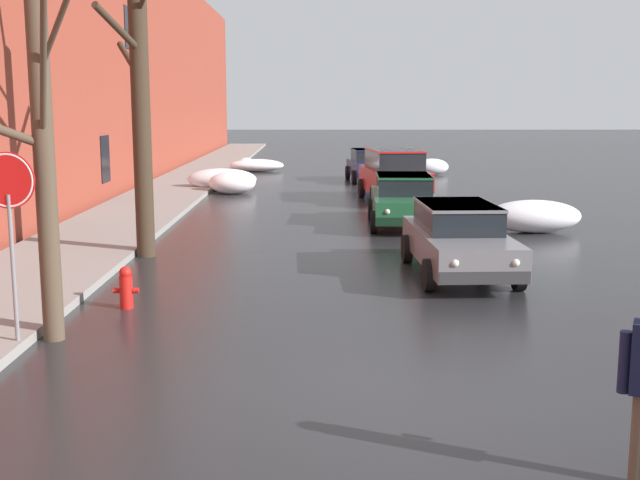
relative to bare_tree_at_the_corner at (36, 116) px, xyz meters
name	(u,v)px	position (x,y,z in m)	size (l,w,h in m)	color
ground_plane	(395,403)	(4.73, -2.46, -3.20)	(200.00, 200.00, 0.00)	#232326
left_sidewalk_slab	(151,204)	(-1.67, 15.54, -3.13)	(2.97, 80.00, 0.15)	gray
brick_townhouse_facade	(84,52)	(-3.65, 15.53, 1.85)	(0.63, 80.00, 10.10)	brown
snow_bank_near_corner_left	(255,165)	(0.81, 29.33, -2.88)	(2.73, 1.28, 0.70)	white
snow_bank_along_left_kerb	(431,167)	(9.47, 27.37, -2.82)	(1.62, 1.03, 0.79)	white
snow_bank_mid_block_left	(232,183)	(0.70, 19.18, -2.79)	(1.78, 1.22, 0.85)	white
snow_bank_near_corner_right	(534,217)	(9.64, 9.82, -2.78)	(2.52, 1.23, 0.87)	white
snow_bank_along_right_kerb	(221,179)	(0.15, 20.49, -2.78)	(2.74, 1.12, 0.87)	white
bare_tree_at_the_corner	(36,116)	(0.00, 0.00, 0.00)	(3.37, 2.91, 6.37)	#4C3D2D
bare_tree_second_along_sidewalk	(139,98)	(0.01, 6.49, 0.28)	(2.35, 3.24, 6.83)	#382B1E
sedan_grey_approaching_near_lane	(458,237)	(6.67, 4.49, -2.45)	(1.94, 4.46, 1.42)	slate
sedan_green_parked_kerbside_close	(403,199)	(6.32, 11.11, -2.45)	(2.06, 4.46, 1.42)	#1E5633
suv_red_parked_kerbside_mid	(394,173)	(6.61, 16.77, -2.21)	(2.35, 4.58, 1.82)	red
sedan_darkblue_parked_far_down_block	(369,164)	(6.26, 24.10, -2.45)	(2.05, 4.01, 1.42)	navy
fire_hydrant	(126,287)	(0.68, 1.86, -2.85)	(0.42, 0.22, 0.71)	red
stop_sign_at_corner	(9,198)	(-0.27, -0.47, -1.08)	(0.76, 0.11, 2.74)	slate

